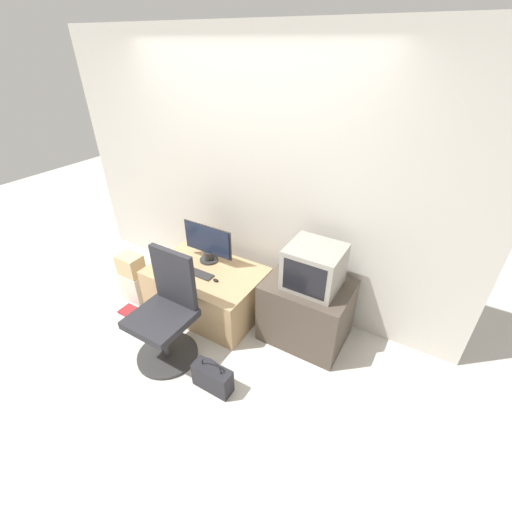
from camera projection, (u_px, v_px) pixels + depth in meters
ground_plane at (171, 364)px, 3.07m from camera, size 12.00×12.00×0.00m
wall_back at (248, 180)px, 3.33m from camera, size 4.40×0.05×2.60m
desk at (207, 289)px, 3.59m from camera, size 1.14×0.77×0.49m
side_stand at (306, 311)px, 3.20m from camera, size 0.76×0.58×0.63m
main_monitor at (208, 243)px, 3.50m from camera, size 0.58×0.20×0.41m
keyboard at (196, 273)px, 3.41m from camera, size 0.37×0.10×0.01m
mouse at (216, 280)px, 3.29m from camera, size 0.06×0.03×0.03m
crt_tv at (314, 267)px, 2.91m from camera, size 0.46×0.42×0.38m
office_chair at (167, 316)px, 2.96m from camera, size 0.55×0.55×1.02m
cardboard_box_lower at (135, 286)px, 3.76m from camera, size 0.28×0.21×0.33m
cardboard_box_upper at (130, 265)px, 3.62m from camera, size 0.25×0.19×0.22m
handbag at (213, 377)px, 2.80m from camera, size 0.34×0.13×0.35m
book at (129, 311)px, 3.65m from camera, size 0.18×0.16×0.02m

